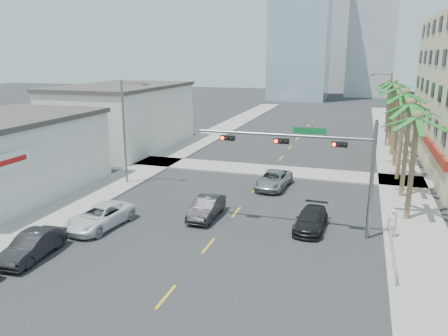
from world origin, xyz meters
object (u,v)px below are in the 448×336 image
at_px(car_lane_center, 273,180).
at_px(car_parked_mid, 33,246).
at_px(car_lane_right, 311,220).
at_px(car_parked_far, 100,216).
at_px(pedestrian, 392,223).
at_px(traffic_signal_mast, 318,155).
at_px(car_lane_left, 206,207).

bearing_deg(car_lane_center, car_parked_mid, -115.73).
bearing_deg(car_lane_right, car_lane_center, 119.16).
bearing_deg(car_parked_far, pedestrian, 18.73).
xyz_separation_m(car_parked_mid, pedestrian, (19.24, 8.81, 0.33)).
xyz_separation_m(traffic_signal_mast, car_lane_left, (-7.49, 0.43, -4.34)).
height_order(car_lane_left, car_lane_center, car_lane_left).
xyz_separation_m(car_lane_center, car_lane_right, (4.17, -8.33, -0.07)).
distance_m(traffic_signal_mast, car_parked_far, 14.65).
height_order(car_lane_left, car_lane_right, car_lane_left).
bearing_deg(pedestrian, car_lane_center, -62.54).
distance_m(car_parked_mid, car_lane_center, 20.00).
xyz_separation_m(car_lane_center, pedestrian, (9.08, -8.42, 0.34)).
distance_m(car_parked_mid, car_lane_right, 16.86).
height_order(car_parked_mid, car_parked_far, same).
xyz_separation_m(traffic_signal_mast, car_parked_mid, (-14.61, -8.43, -4.33)).
bearing_deg(car_lane_right, car_parked_far, -161.33).
bearing_deg(car_lane_center, car_lane_left, -105.15).
distance_m(car_parked_mid, car_parked_far, 5.17).
distance_m(car_parked_far, car_lane_right, 13.84).
xyz_separation_m(car_parked_far, pedestrian, (18.22, 3.74, 0.33)).
xyz_separation_m(car_lane_left, car_lane_center, (3.04, 8.38, -0.01)).
distance_m(car_lane_left, car_lane_center, 8.91).
height_order(car_lane_center, car_lane_right, car_lane_center).
relative_size(car_lane_left, pedestrian, 2.42).
height_order(car_parked_far, car_lane_right, car_parked_far).
xyz_separation_m(car_lane_right, pedestrian, (4.92, -0.09, 0.41)).
xyz_separation_m(car_lane_left, car_lane_right, (7.21, 0.05, -0.08)).
bearing_deg(car_lane_left, car_lane_right, 0.02).
xyz_separation_m(traffic_signal_mast, car_lane_right, (-0.28, 0.48, -4.41)).
bearing_deg(car_lane_right, pedestrian, 1.59).
bearing_deg(car_lane_right, car_lane_left, -177.01).
height_order(traffic_signal_mast, car_lane_left, traffic_signal_mast).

